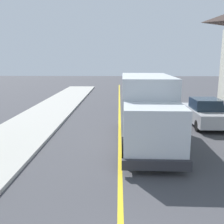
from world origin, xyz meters
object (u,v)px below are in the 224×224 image
Objects in this scene: parked_car_mid at (137,91)px; parked_car_far at (137,86)px; parked_car_near at (153,103)px; box_truck at (147,106)px; parked_van_across at (205,113)px.

parked_car_mid and parked_car_far have the same top height.
parked_car_far is (-0.27, 12.83, 0.00)m from parked_car_near.
box_truck reaches higher than parked_car_mid.
box_truck is at bearing -92.65° from parked_car_far.
box_truck reaches higher than parked_car_far.
parked_car_mid is (0.48, 14.09, -0.97)m from box_truck.
parked_car_near is at bearing 80.17° from box_truck.
parked_car_far is 1.02× the size of parked_van_across.
parked_car_mid is at bearing 95.48° from parked_car_near.
parked_car_near and parked_car_far have the same top height.
parked_car_far and parked_van_across have the same top height.
box_truck is 14.14m from parked_car_mid.
box_truck is 1.61× the size of parked_car_near.
parked_car_near is 1.01× the size of parked_car_mid.
parked_car_near is at bearing 127.88° from parked_van_across.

